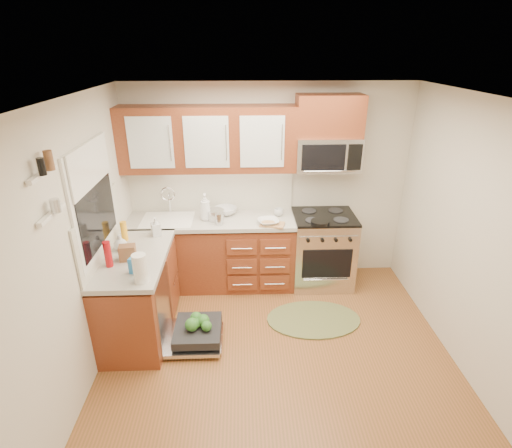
{
  "coord_description": "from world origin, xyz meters",
  "views": [
    {
      "loc": [
        -0.33,
        -3.07,
        2.87
      ],
      "look_at": [
        -0.19,
        0.85,
        1.11
      ],
      "focal_mm": 28.0,
      "sensor_mm": 36.0,
      "label": 1
    }
  ],
  "objects_px": {
    "cutting_board": "(272,224)",
    "cup": "(279,212)",
    "microwave": "(327,153)",
    "sink": "(168,229)",
    "dishwasher": "(194,334)",
    "stock_pot": "(215,215)",
    "range": "(322,250)",
    "rug": "(313,319)",
    "bowl_a": "(268,222)",
    "paper_towel_roll": "(140,268)",
    "bowl_b": "(226,211)",
    "skillet": "(320,222)",
    "upper_cabinets": "(208,139)"
  },
  "relations": [
    {
      "from": "microwave",
      "to": "stock_pot",
      "type": "xyz_separation_m",
      "value": [
        -1.34,
        -0.14,
        -0.71
      ]
    },
    {
      "from": "range",
      "to": "bowl_a",
      "type": "height_order",
      "value": "bowl_a"
    },
    {
      "from": "cutting_board",
      "to": "cup",
      "type": "bearing_deg",
      "value": 71.01
    },
    {
      "from": "sink",
      "to": "bowl_a",
      "type": "relative_size",
      "value": 2.53
    },
    {
      "from": "sink",
      "to": "skillet",
      "type": "bearing_deg",
      "value": -7.49
    },
    {
      "from": "bowl_a",
      "to": "bowl_b",
      "type": "bearing_deg",
      "value": 147.24
    },
    {
      "from": "stock_pot",
      "to": "cup",
      "type": "height_order",
      "value": "stock_pot"
    },
    {
      "from": "dishwasher",
      "to": "cutting_board",
      "type": "relative_size",
      "value": 2.5
    },
    {
      "from": "range",
      "to": "paper_towel_roll",
      "type": "distance_m",
      "value": 2.46
    },
    {
      "from": "microwave",
      "to": "sink",
      "type": "height_order",
      "value": "microwave"
    },
    {
      "from": "microwave",
      "to": "cup",
      "type": "relative_size",
      "value": 6.54
    },
    {
      "from": "stock_pot",
      "to": "paper_towel_roll",
      "type": "height_order",
      "value": "paper_towel_roll"
    },
    {
      "from": "bowl_a",
      "to": "cup",
      "type": "height_order",
      "value": "cup"
    },
    {
      "from": "cutting_board",
      "to": "bowl_b",
      "type": "bearing_deg",
      "value": 147.2
    },
    {
      "from": "dishwasher",
      "to": "range",
      "type": "bearing_deg",
      "value": 36.27
    },
    {
      "from": "skillet",
      "to": "rug",
      "type": "bearing_deg",
      "value": -101.65
    },
    {
      "from": "upper_cabinets",
      "to": "bowl_b",
      "type": "distance_m",
      "value": 0.92
    },
    {
      "from": "microwave",
      "to": "cutting_board",
      "type": "height_order",
      "value": "microwave"
    },
    {
      "from": "bowl_b",
      "to": "cutting_board",
      "type": "bearing_deg",
      "value": -32.8
    },
    {
      "from": "upper_cabinets",
      "to": "cup",
      "type": "height_order",
      "value": "upper_cabinets"
    },
    {
      "from": "skillet",
      "to": "cutting_board",
      "type": "bearing_deg",
      "value": 175.9
    },
    {
      "from": "range",
      "to": "skillet",
      "type": "distance_m",
      "value": 0.56
    },
    {
      "from": "sink",
      "to": "cup",
      "type": "xyz_separation_m",
      "value": [
        1.37,
        0.09,
        0.17
      ]
    },
    {
      "from": "sink",
      "to": "bowl_b",
      "type": "height_order",
      "value": "bowl_b"
    },
    {
      "from": "range",
      "to": "skillet",
      "type": "xyz_separation_m",
      "value": [
        -0.1,
        -0.25,
        0.5
      ]
    },
    {
      "from": "stock_pot",
      "to": "cutting_board",
      "type": "relative_size",
      "value": 0.75
    },
    {
      "from": "sink",
      "to": "bowl_a",
      "type": "distance_m",
      "value": 1.24
    },
    {
      "from": "cutting_board",
      "to": "paper_towel_roll",
      "type": "distance_m",
      "value": 1.74
    },
    {
      "from": "sink",
      "to": "rug",
      "type": "xyz_separation_m",
      "value": [
        1.71,
        -0.81,
        -0.79
      ]
    },
    {
      "from": "bowl_b",
      "to": "dishwasher",
      "type": "bearing_deg",
      "value": -103.72
    },
    {
      "from": "range",
      "to": "cutting_board",
      "type": "distance_m",
      "value": 0.83
    },
    {
      "from": "rug",
      "to": "stock_pot",
      "type": "bearing_deg",
      "value": 144.55
    },
    {
      "from": "paper_towel_roll",
      "to": "microwave",
      "type": "bearing_deg",
      "value": 38.27
    },
    {
      "from": "microwave",
      "to": "rug",
      "type": "distance_m",
      "value": 1.94
    },
    {
      "from": "stock_pot",
      "to": "bowl_b",
      "type": "bearing_deg",
      "value": 55.15
    },
    {
      "from": "bowl_b",
      "to": "cup",
      "type": "relative_size",
      "value": 2.4
    },
    {
      "from": "range",
      "to": "sink",
      "type": "distance_m",
      "value": 1.96
    },
    {
      "from": "dishwasher",
      "to": "bowl_a",
      "type": "relative_size",
      "value": 2.86
    },
    {
      "from": "paper_towel_roll",
      "to": "dishwasher",
      "type": "bearing_deg",
      "value": 34.97
    },
    {
      "from": "rug",
      "to": "stock_pot",
      "type": "xyz_separation_m",
      "value": [
        -1.12,
        0.8,
        0.98
      ]
    },
    {
      "from": "range",
      "to": "bowl_a",
      "type": "relative_size",
      "value": 3.88
    },
    {
      "from": "bowl_a",
      "to": "paper_towel_roll",
      "type": "bearing_deg",
      "value": -134.97
    },
    {
      "from": "upper_cabinets",
      "to": "skillet",
      "type": "distance_m",
      "value": 1.63
    },
    {
      "from": "upper_cabinets",
      "to": "sink",
      "type": "bearing_deg",
      "value": -163.55
    },
    {
      "from": "dishwasher",
      "to": "paper_towel_roll",
      "type": "distance_m",
      "value": 1.07
    },
    {
      "from": "sink",
      "to": "cup",
      "type": "distance_m",
      "value": 1.38
    },
    {
      "from": "microwave",
      "to": "sink",
      "type": "distance_m",
      "value": 2.13
    },
    {
      "from": "microwave",
      "to": "skillet",
      "type": "height_order",
      "value": "microwave"
    },
    {
      "from": "stock_pot",
      "to": "dishwasher",
      "type": "bearing_deg",
      "value": -99.94
    },
    {
      "from": "bowl_a",
      "to": "cup",
      "type": "relative_size",
      "value": 2.1
    }
  ]
}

